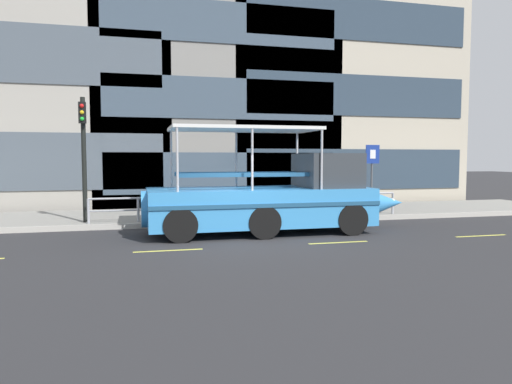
% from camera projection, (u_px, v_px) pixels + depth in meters
% --- Properties ---
extents(ground_plane, '(120.00, 120.00, 0.00)m').
position_uv_depth(ground_plane, '(248.00, 240.00, 14.13)').
color(ground_plane, '#2B2B2D').
extents(sidewalk, '(32.00, 4.80, 0.18)m').
position_uv_depth(sidewalk, '(216.00, 215.00, 19.54)').
color(sidewalk, gray).
rests_on(sidewalk, ground_plane).
extents(curb_edge, '(32.00, 0.18, 0.18)m').
position_uv_depth(curb_edge, '(228.00, 223.00, 17.13)').
color(curb_edge, '#B2ADA3').
rests_on(curb_edge, ground_plane).
extents(lane_centreline, '(25.80, 0.12, 0.01)m').
position_uv_depth(lane_centreline, '(257.00, 246.00, 13.03)').
color(lane_centreline, '#DBD64C').
rests_on(lane_centreline, ground_plane).
extents(office_tower_right, '(12.69, 8.91, 18.47)m').
position_uv_depth(office_tower_right, '(326.00, 41.00, 27.77)').
color(office_tower_right, '#B2A893').
rests_on(office_tower_right, ground_plane).
extents(curb_guardrail, '(11.68, 0.09, 0.87)m').
position_uv_depth(curb_guardrail, '(253.00, 203.00, 17.66)').
color(curb_guardrail, '#9EA0A8').
rests_on(curb_guardrail, sidewalk).
extents(traffic_light_pole, '(0.24, 0.46, 4.33)m').
position_uv_depth(traffic_light_pole, '(84.00, 147.00, 16.42)').
color(traffic_light_pole, black).
rests_on(traffic_light_pole, sidewalk).
extents(parking_sign, '(0.60, 0.12, 2.77)m').
position_uv_depth(parking_sign, '(372.00, 167.00, 19.55)').
color(parking_sign, '#4C4F54').
rests_on(parking_sign, sidewalk).
extents(duck_tour_boat, '(8.89, 2.68, 3.39)m').
position_uv_depth(duck_tour_boat, '(275.00, 199.00, 15.48)').
color(duck_tour_boat, '#388CD1').
rests_on(duck_tour_boat, ground_plane).
extents(pedestrian_near_bow, '(0.24, 0.50, 1.75)m').
position_uv_depth(pedestrian_near_bow, '(317.00, 187.00, 19.27)').
color(pedestrian_near_bow, '#1E2338').
rests_on(pedestrian_near_bow, sidewalk).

